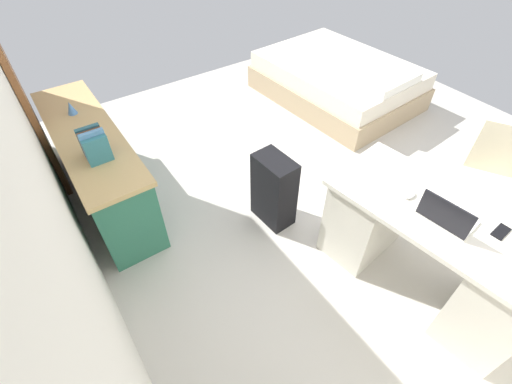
# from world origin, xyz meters

# --- Properties ---
(ground_plane) EXTENTS (5.57, 5.57, 0.00)m
(ground_plane) POSITION_xyz_m (0.00, 0.00, 0.00)
(ground_plane) COLOR beige
(wall_back) EXTENTS (4.57, 0.10, 2.51)m
(wall_back) POSITION_xyz_m (0.00, 2.14, 1.26)
(wall_back) COLOR white
(wall_back) RESTS_ON ground_plane
(door_wooden) EXTENTS (0.88, 0.05, 2.04)m
(door_wooden) POSITION_xyz_m (1.73, 2.06, 1.02)
(door_wooden) COLOR brown
(door_wooden) RESTS_ON ground_plane
(desk) EXTENTS (1.51, 0.83, 0.75)m
(desk) POSITION_xyz_m (-1.16, 0.16, 0.39)
(desk) COLOR silver
(desk) RESTS_ON ground_plane
(office_chair) EXTENTS (0.63, 0.63, 0.94)m
(office_chair) POSITION_xyz_m (-1.08, -0.72, 0.42)
(office_chair) COLOR black
(office_chair) RESTS_ON ground_plane
(credenza) EXTENTS (1.80, 0.48, 0.74)m
(credenza) POSITION_xyz_m (1.06, 1.76, 0.37)
(credenza) COLOR #2D7056
(credenza) RESTS_ON ground_plane
(bed) EXTENTS (1.98, 1.51, 0.58)m
(bed) POSITION_xyz_m (1.18, -1.29, 0.24)
(bed) COLOR tan
(bed) RESTS_ON ground_plane
(suitcase_black) EXTENTS (0.37, 0.24, 0.65)m
(suitcase_black) POSITION_xyz_m (-0.04, 0.64, 0.33)
(suitcase_black) COLOR black
(suitcase_black) RESTS_ON ground_plane
(laptop) EXTENTS (0.33, 0.26, 0.21)m
(laptop) POSITION_xyz_m (-1.19, 0.23, 0.80)
(laptop) COLOR silver
(laptop) RESTS_ON desk
(computer_mouse) EXTENTS (0.07, 0.11, 0.03)m
(computer_mouse) POSITION_xyz_m (-0.93, 0.22, 0.77)
(computer_mouse) COLOR white
(computer_mouse) RESTS_ON desk
(cell_phone_near_laptop) EXTENTS (0.08, 0.14, 0.01)m
(cell_phone_near_laptop) POSITION_xyz_m (-1.44, 0.02, 0.76)
(cell_phone_near_laptop) COLOR black
(cell_phone_near_laptop) RESTS_ON desk
(book_row) EXTENTS (0.20, 0.17, 0.24)m
(book_row) POSITION_xyz_m (0.66, 1.76, 0.85)
(book_row) COLOR teal
(book_row) RESTS_ON credenza
(figurine_small) EXTENTS (0.08, 0.08, 0.11)m
(figurine_small) POSITION_xyz_m (1.38, 1.76, 0.80)
(figurine_small) COLOR #4C7FBF
(figurine_small) RESTS_ON credenza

